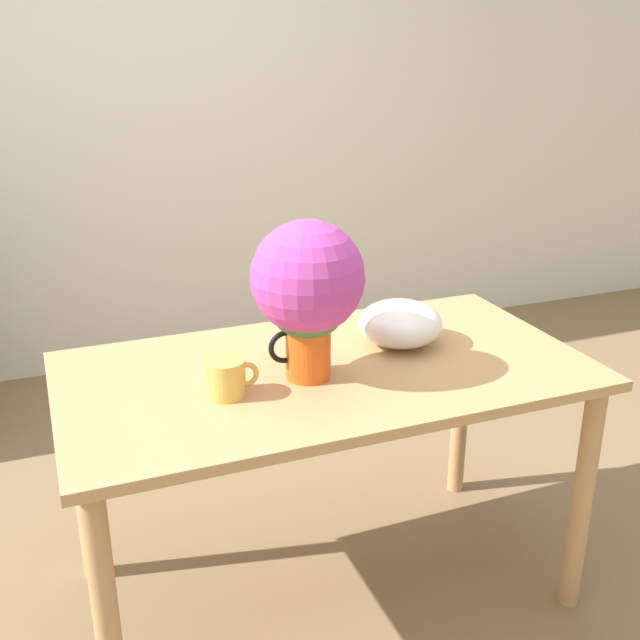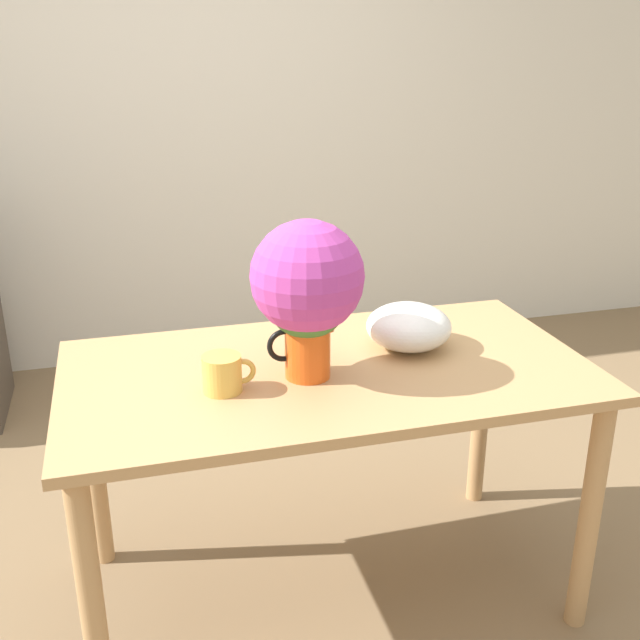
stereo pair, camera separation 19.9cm
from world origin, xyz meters
name	(u,v)px [view 1 (the left image)]	position (x,y,z in m)	size (l,w,h in m)	color
ground_plane	(249,585)	(0.00, 0.00, 0.00)	(12.00, 12.00, 0.00)	#7F6647
wall_back	(126,111)	(0.00, 1.94, 1.30)	(8.00, 0.05, 2.60)	silver
table	(325,400)	(0.22, -0.10, 0.66)	(1.47, 0.79, 0.77)	tan
flower_vase	(308,288)	(0.15, -0.14, 1.02)	(0.30, 0.30, 0.43)	#E05619
coffee_mug	(227,378)	(-0.08, -0.17, 0.82)	(0.14, 0.10, 0.10)	gold
white_bowl	(400,323)	(0.49, -0.02, 0.84)	(0.25, 0.25, 0.13)	white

